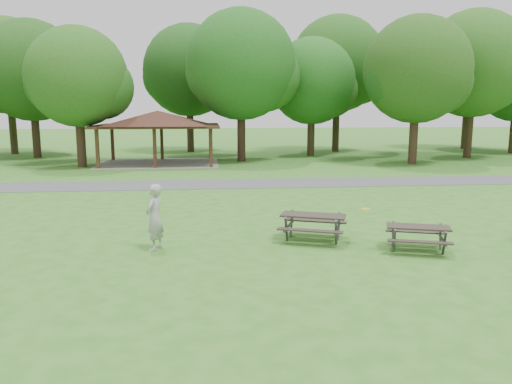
% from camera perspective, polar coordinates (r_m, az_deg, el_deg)
% --- Properties ---
extents(ground, '(160.00, 160.00, 0.00)m').
position_cam_1_polar(ground, '(12.82, -2.71, -8.89)').
color(ground, '#336E1F').
rests_on(ground, ground).
extents(asphalt_path, '(120.00, 3.20, 0.02)m').
position_cam_1_polar(asphalt_path, '(26.45, -4.31, 0.91)').
color(asphalt_path, '#49494B').
rests_on(asphalt_path, ground).
extents(pavilion, '(8.60, 7.01, 3.76)m').
position_cam_1_polar(pavilion, '(36.30, -11.17, 8.03)').
color(pavilion, '#3B2515').
rests_on(pavilion, ground).
extents(tree_row_c, '(8.19, 7.80, 10.67)m').
position_cam_1_polar(tree_row_c, '(43.31, -24.15, 12.24)').
color(tree_row_c, black).
rests_on(tree_row_c, ground).
extents(tree_row_d, '(6.93, 6.60, 9.27)m').
position_cam_1_polar(tree_row_d, '(35.67, -19.61, 11.97)').
color(tree_row_d, black).
rests_on(tree_row_d, ground).
extents(tree_row_e, '(8.40, 8.00, 11.02)m').
position_cam_1_polar(tree_row_e, '(37.34, -1.57, 13.97)').
color(tree_row_e, black).
rests_on(tree_row_e, ground).
extents(tree_row_f, '(7.35, 7.00, 9.55)m').
position_cam_1_polar(tree_row_f, '(41.60, 6.52, 12.19)').
color(tree_row_f, '#2E2114').
rests_on(tree_row_f, ground).
extents(tree_row_g, '(7.77, 7.40, 10.25)m').
position_cam_1_polar(tree_row_g, '(37.24, 18.02, 12.81)').
color(tree_row_g, '#321F16').
rests_on(tree_row_g, ground).
extents(tree_row_h, '(8.61, 8.20, 11.37)m').
position_cam_1_polar(tree_row_h, '(43.07, 23.70, 12.94)').
color(tree_row_h, black).
rests_on(tree_row_h, ground).
extents(tree_deep_a, '(8.40, 8.00, 11.38)m').
position_cam_1_polar(tree_deep_a, '(47.62, -26.36, 12.51)').
color(tree_deep_a, '#322416').
rests_on(tree_deep_a, ground).
extents(tree_deep_b, '(8.40, 8.00, 11.13)m').
position_cam_1_polar(tree_deep_b, '(45.25, -7.53, 13.31)').
color(tree_deep_b, black).
rests_on(tree_deep_b, ground).
extents(tree_deep_c, '(8.82, 8.40, 11.90)m').
position_cam_1_polar(tree_deep_c, '(45.80, 9.41, 13.92)').
color(tree_deep_c, black).
rests_on(tree_deep_c, ground).
extents(tree_deep_d, '(8.40, 8.00, 11.27)m').
position_cam_1_polar(tree_deep_d, '(51.99, 23.25, 12.31)').
color(tree_deep_d, black).
rests_on(tree_deep_d, ground).
extents(picnic_table_middle, '(2.37, 2.15, 0.85)m').
position_cam_1_polar(picnic_table_middle, '(15.44, 6.54, -3.29)').
color(picnic_table_middle, '#2B251F').
rests_on(picnic_table_middle, ground).
extents(picnic_table_far, '(2.08, 1.85, 0.75)m').
position_cam_1_polar(picnic_table_far, '(15.01, 18.03, -4.37)').
color(picnic_table_far, '#2C251F').
rests_on(picnic_table_far, ground).
extents(frisbee_in_flight, '(0.35, 0.35, 0.02)m').
position_cam_1_polar(frisbee_in_flight, '(15.00, 12.38, -1.93)').
color(frisbee_in_flight, yellow).
rests_on(frisbee_in_flight, ground).
extents(frisbee_thrower, '(0.70, 0.83, 1.92)m').
position_cam_1_polar(frisbee_thrower, '(14.57, -11.52, -2.85)').
color(frisbee_thrower, '#A0A0A2').
rests_on(frisbee_thrower, ground).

